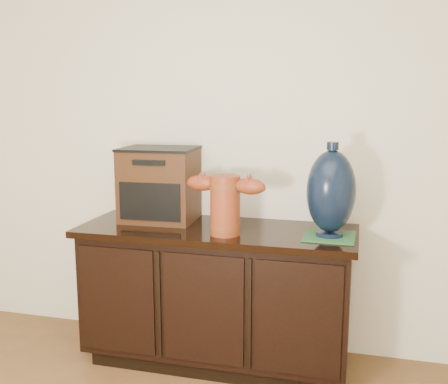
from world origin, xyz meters
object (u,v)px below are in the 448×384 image
(terracotta_vessel, at_px, (225,202))
(tv_radio, at_px, (160,184))
(sideboard, at_px, (217,294))
(spray_can, at_px, (187,207))
(lamp_base, at_px, (331,192))

(terracotta_vessel, relative_size, tv_radio, 1.02)
(sideboard, distance_m, spray_can, 0.50)
(terracotta_vessel, height_order, tv_radio, tv_radio)
(lamp_base, relative_size, spray_can, 2.66)
(sideboard, bearing_deg, tv_radio, 165.55)
(tv_radio, bearing_deg, spray_can, -2.28)
(tv_radio, bearing_deg, lamp_base, -9.81)
(sideboard, height_order, lamp_base, lamp_base)
(terracotta_vessel, height_order, spray_can, terracotta_vessel)
(lamp_base, bearing_deg, spray_can, 170.68)
(spray_can, bearing_deg, terracotta_vessel, -38.07)
(sideboard, relative_size, terracotta_vessel, 3.44)
(sideboard, bearing_deg, lamp_base, -3.66)
(tv_radio, relative_size, spray_can, 2.39)
(terracotta_vessel, bearing_deg, tv_radio, 161.87)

